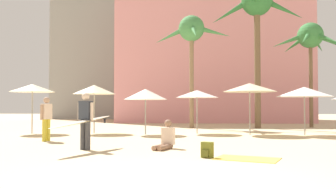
% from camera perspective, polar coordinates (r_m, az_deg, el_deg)
% --- Properties ---
extents(ground, '(120.00, 120.00, 0.00)m').
position_cam_1_polar(ground, '(6.75, 0.64, -13.51)').
color(ground, beige).
extents(hotel_pink, '(16.43, 10.87, 12.30)m').
position_cam_1_polar(hotel_pink, '(35.58, 6.63, 5.87)').
color(hotel_pink, pink).
rests_on(hotel_pink, ground).
extents(hotel_tower_gray, '(17.34, 11.97, 26.60)m').
position_cam_1_polar(hotel_tower_gray, '(46.67, -4.87, 12.95)').
color(hotel_tower_gray, gray).
rests_on(hotel_tower_gray, ground).
extents(palm_tree_far_left, '(5.98, 6.19, 9.09)m').
position_cam_1_polar(palm_tree_far_left, '(24.59, 13.66, 12.77)').
color(palm_tree_far_left, brown).
rests_on(palm_tree_far_left, ground).
extents(palm_tree_left, '(4.97, 4.55, 6.87)m').
position_cam_1_polar(palm_tree_left, '(26.07, 21.28, 7.99)').
color(palm_tree_left, brown).
rests_on(palm_tree_left, ground).
extents(palm_tree_center, '(4.91, 4.88, 7.20)m').
position_cam_1_polar(palm_tree_center, '(23.82, 3.71, 9.49)').
color(palm_tree_center, '#896B4C').
rests_on(palm_tree_center, ground).
extents(cafe_umbrella_0, '(2.22, 2.22, 2.49)m').
position_cam_1_polar(cafe_umbrella_0, '(19.69, -20.33, 0.93)').
color(cafe_umbrella_0, gray).
rests_on(cafe_umbrella_0, ground).
extents(cafe_umbrella_2, '(2.17, 2.17, 2.45)m').
position_cam_1_polar(cafe_umbrella_2, '(19.04, -11.39, 0.75)').
color(cafe_umbrella_2, gray).
rests_on(cafe_umbrella_2, ground).
extents(cafe_umbrella_3, '(2.60, 2.60, 2.49)m').
position_cam_1_polar(cafe_umbrella_3, '(18.22, 12.58, 1.06)').
color(cafe_umbrella_3, gray).
rests_on(cafe_umbrella_3, ground).
extents(cafe_umbrella_4, '(2.15, 2.15, 2.19)m').
position_cam_1_polar(cafe_umbrella_4, '(18.55, 4.53, 0.09)').
color(cafe_umbrella_4, gray).
rests_on(cafe_umbrella_4, ground).
extents(cafe_umbrella_6, '(2.60, 2.60, 2.29)m').
position_cam_1_polar(cafe_umbrella_6, '(18.51, 20.44, 0.39)').
color(cafe_umbrella_6, gray).
rests_on(cafe_umbrella_6, ground).
extents(cafe_umbrella_7, '(2.11, 2.11, 2.21)m').
position_cam_1_polar(cafe_umbrella_7, '(17.81, -3.52, 0.03)').
color(cafe_umbrella_7, gray).
rests_on(cafe_umbrella_7, ground).
extents(beach_towel, '(1.86, 1.55, 0.01)m').
position_cam_1_polar(beach_towel, '(9.86, 12.20, -9.73)').
color(beach_towel, '#F4CC4C').
rests_on(beach_towel, ground).
extents(backpack, '(0.35, 0.34, 0.42)m').
position_cam_1_polar(backpack, '(9.88, 6.09, -8.61)').
color(backpack, '#656620').
rests_on(backpack, ground).
extents(person_far_right, '(1.36, 3.01, 1.80)m').
position_cam_1_polar(person_far_right, '(11.70, -12.87, -3.83)').
color(person_far_right, '#3D3D42').
rests_on(person_far_right, ground).
extents(person_near_left, '(0.70, 1.05, 0.93)m').
position_cam_1_polar(person_near_left, '(11.87, -0.35, -6.91)').
color(person_near_left, '#936B51').
rests_on(person_near_left, ground).
extents(person_mid_center, '(0.36, 0.59, 1.73)m').
position_cam_1_polar(person_mid_center, '(15.17, -18.39, -3.34)').
color(person_mid_center, gold).
rests_on(person_mid_center, ground).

